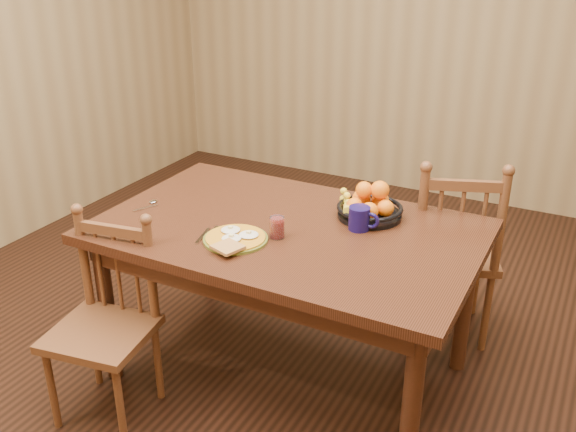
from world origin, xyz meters
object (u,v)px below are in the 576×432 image
at_px(coffee_mug, 360,218).
at_px(fruit_bowl, 369,206).
at_px(dining_table, 288,245).
at_px(chair_far, 452,253).
at_px(breakfast_plate, 235,238).
at_px(chair_near, 105,325).

distance_m(coffee_mug, fruit_bowl, 0.14).
bearing_deg(dining_table, chair_far, 48.97).
relative_size(breakfast_plate, coffee_mug, 2.25).
distance_m(dining_table, chair_near, 0.83).
relative_size(dining_table, chair_far, 1.69).
bearing_deg(breakfast_plate, chair_near, -141.43).
bearing_deg(chair_near, dining_table, 36.39).
bearing_deg(chair_near, fruit_bowl, 35.93).
bearing_deg(chair_near, coffee_mug, 30.19).
distance_m(dining_table, coffee_mug, 0.33).
bearing_deg(breakfast_plate, chair_far, 51.54).
height_order(dining_table, breakfast_plate, breakfast_plate).
distance_m(dining_table, fruit_bowl, 0.39).
xyz_separation_m(chair_near, breakfast_plate, (0.43, 0.34, 0.34)).
height_order(dining_table, chair_far, chair_far).
distance_m(breakfast_plate, fruit_bowl, 0.62).
bearing_deg(coffee_mug, chair_far, 61.80).
height_order(breakfast_plate, fruit_bowl, fruit_bowl).
relative_size(chair_far, breakfast_plate, 3.15).
height_order(chair_far, breakfast_plate, chair_far).
xyz_separation_m(dining_table, fruit_bowl, (0.27, 0.26, 0.14)).
bearing_deg(breakfast_plate, coffee_mug, 39.83).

